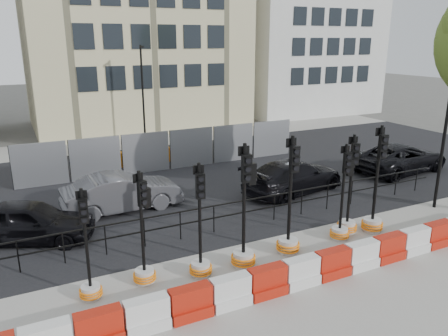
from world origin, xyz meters
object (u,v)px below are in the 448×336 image
car_a (29,222)px  car_c (294,176)px  traffic_signal_d (244,238)px  traffic_signal_a (90,277)px  lamp_post_near (446,126)px  traffic_signal_h (374,210)px

car_a → car_c: size_ratio=0.84×
traffic_signal_d → car_a: traffic_signal_d is taller
traffic_signal_d → car_a: size_ratio=0.84×
traffic_signal_a → car_c: size_ratio=0.56×
traffic_signal_d → car_c: size_ratio=0.70×
lamp_post_near → car_a: bearing=165.1°
traffic_signal_d → traffic_signal_h: size_ratio=0.99×
lamp_post_near → car_a: (-14.28, 3.79, -2.53)m
traffic_signal_a → traffic_signal_h: (9.35, -0.11, 0.15)m
lamp_post_near → traffic_signal_h: bearing=-171.9°
traffic_signal_a → car_a: traffic_signal_a is taller
traffic_signal_h → car_a: (-10.50, 4.33, -0.07)m
traffic_signal_d → traffic_signal_h: 5.09m
lamp_post_near → car_a: lamp_post_near is taller
lamp_post_near → traffic_signal_h: 4.55m
lamp_post_near → car_c: 6.10m
traffic_signal_d → lamp_post_near: bearing=8.6°
lamp_post_near → car_c: lamp_post_near is taller
lamp_post_near → traffic_signal_a: (-13.13, -0.43, -2.61)m
traffic_signal_d → car_a: bearing=144.5°
car_a → car_c: 10.40m
traffic_signal_h → traffic_signal_d: bearing=-169.8°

